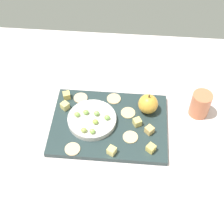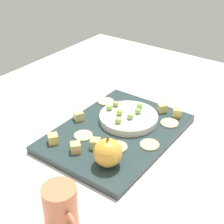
% 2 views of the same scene
% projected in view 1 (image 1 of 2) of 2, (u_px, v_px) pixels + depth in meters
% --- Properties ---
extents(table, '(1.22, 1.06, 0.04)m').
position_uv_depth(table, '(96.00, 136.00, 1.10)').
color(table, silver).
rests_on(table, ground).
extents(platter, '(0.38, 0.28, 0.02)m').
position_uv_depth(platter, '(109.00, 124.00, 1.09)').
color(platter, '#28393A').
rests_on(platter, table).
extents(serving_dish, '(0.16, 0.16, 0.02)m').
position_uv_depth(serving_dish, '(92.00, 120.00, 1.08)').
color(serving_dish, silver).
rests_on(serving_dish, platter).
extents(apple_whole, '(0.07, 0.07, 0.07)m').
position_uv_depth(apple_whole, '(148.00, 104.00, 1.09)').
color(apple_whole, gold).
rests_on(apple_whole, platter).
extents(apple_stem, '(0.01, 0.01, 0.01)m').
position_uv_depth(apple_stem, '(149.00, 96.00, 1.06)').
color(apple_stem, brown).
rests_on(apple_stem, apple_whole).
extents(cheese_cube_0, '(0.03, 0.03, 0.02)m').
position_uv_depth(cheese_cube_0, '(137.00, 122.00, 1.07)').
color(cheese_cube_0, '#E1CD72').
rests_on(cheese_cube_0, platter).
extents(cheese_cube_1, '(0.03, 0.03, 0.02)m').
position_uv_depth(cheese_cube_1, '(67.00, 95.00, 1.15)').
color(cheese_cube_1, '#E7C866').
rests_on(cheese_cube_1, platter).
extents(cheese_cube_2, '(0.03, 0.03, 0.02)m').
position_uv_depth(cheese_cube_2, '(151.00, 148.00, 1.01)').
color(cheese_cube_2, '#F4D567').
rests_on(cheese_cube_2, platter).
extents(cheese_cube_3, '(0.03, 0.03, 0.02)m').
position_uv_depth(cheese_cube_3, '(112.00, 151.00, 1.00)').
color(cheese_cube_3, '#E9D379').
rests_on(cheese_cube_3, platter).
extents(cheese_cube_4, '(0.03, 0.03, 0.02)m').
position_uv_depth(cheese_cube_4, '(149.00, 130.00, 1.05)').
color(cheese_cube_4, '#F0C270').
rests_on(cheese_cube_4, platter).
extents(cheese_cube_5, '(0.03, 0.03, 0.02)m').
position_uv_depth(cheese_cube_5, '(65.00, 106.00, 1.12)').
color(cheese_cube_5, '#E1CF76').
rests_on(cheese_cube_5, platter).
extents(cracker_0, '(0.05, 0.05, 0.00)m').
position_uv_depth(cracker_0, '(72.00, 149.00, 1.02)').
color(cracker_0, '#D8BA8D').
rests_on(cracker_0, platter).
extents(cracker_1, '(0.05, 0.05, 0.00)m').
position_uv_depth(cracker_1, '(130.00, 137.00, 1.05)').
color(cracker_1, beige).
rests_on(cracker_1, platter).
extents(cracker_2, '(0.05, 0.05, 0.00)m').
position_uv_depth(cracker_2, '(114.00, 99.00, 1.15)').
color(cracker_2, '#E4BB89').
rests_on(cracker_2, platter).
extents(cracker_3, '(0.05, 0.05, 0.00)m').
position_uv_depth(cracker_3, '(81.00, 98.00, 1.15)').
color(cracker_3, '#DFB78C').
rests_on(cracker_3, platter).
extents(cracker_4, '(0.05, 0.05, 0.00)m').
position_uv_depth(cracker_4, '(128.00, 113.00, 1.11)').
color(cracker_4, '#E3C088').
rests_on(cracker_4, platter).
extents(grape_0, '(0.02, 0.02, 0.02)m').
position_uv_depth(grape_0, '(107.00, 117.00, 1.07)').
color(grape_0, '#88C156').
rests_on(grape_0, serving_dish).
extents(grape_1, '(0.02, 0.02, 0.02)m').
position_uv_depth(grape_1, '(77.00, 114.00, 1.07)').
color(grape_1, '#91BE55').
rests_on(grape_1, serving_dish).
extents(grape_2, '(0.02, 0.02, 0.02)m').
position_uv_depth(grape_2, '(92.00, 131.00, 1.03)').
color(grape_2, '#91C157').
rests_on(grape_2, serving_dish).
extents(grape_3, '(0.02, 0.02, 0.02)m').
position_uv_depth(grape_3, '(96.00, 113.00, 1.08)').
color(grape_3, '#8CB75B').
rests_on(grape_3, serving_dish).
extents(grape_4, '(0.02, 0.02, 0.02)m').
position_uv_depth(grape_4, '(95.00, 122.00, 1.05)').
color(grape_4, '#9ABC4A').
rests_on(grape_4, serving_dish).
extents(grape_5, '(0.02, 0.02, 0.02)m').
position_uv_depth(grape_5, '(86.00, 112.00, 1.08)').
color(grape_5, '#89B951').
rests_on(grape_5, serving_dish).
extents(grape_6, '(0.02, 0.02, 0.02)m').
position_uv_depth(grape_6, '(84.00, 130.00, 1.03)').
color(grape_6, '#9DAD51').
rests_on(grape_6, serving_dish).
extents(cup, '(0.07, 0.09, 0.09)m').
position_uv_depth(cup, '(200.00, 104.00, 1.10)').
color(cup, '#D1744D').
rests_on(cup, table).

